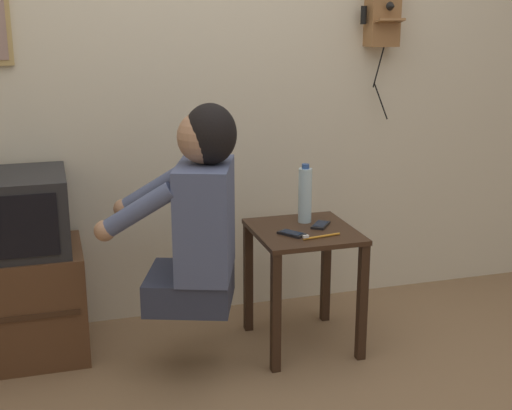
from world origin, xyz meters
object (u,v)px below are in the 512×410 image
Objects in this scene: toothbrush at (319,236)px; cell_phone_spare at (321,225)px; television at (7,213)px; water_bottle at (305,195)px; person at (198,211)px; cell_phone_held at (292,234)px; wall_phone_antique at (383,11)px.

cell_phone_spare is at bearing -32.93° from toothbrush.
water_bottle is at bearing -6.96° from television.
television is at bearing 83.04° from person.
television is at bearing -152.28° from cell_phone_spare.
toothbrush is (0.10, -0.08, 0.00)m from cell_phone_held.
television is at bearing -174.05° from wall_phone_antique.
person is 4.69× the size of toothbrush.
wall_phone_antique is 1.17m from cell_phone_spare.
cell_phone_held is (-0.66, -0.53, -0.96)m from wall_phone_antique.
television is 0.68× the size of wall_phone_antique.
toothbrush reaches higher than cell_phone_held.
television is 2.07m from wall_phone_antique.
person reaches higher than cell_phone_spare.
cell_phone_spare is 0.73× the size of toothbrush.
wall_phone_antique is at bearing -51.79° from toothbrush.
person is 0.60m from water_bottle.
television reaches higher than toothbrush.
cell_phone_held is (1.22, -0.34, -0.10)m from television.
wall_phone_antique is 2.71× the size of water_bottle.
water_bottle is at bearing -48.97° from person.
person is 1.14× the size of wall_phone_antique.
cell_phone_spare is (0.17, 0.09, 0.00)m from cell_phone_held.
television is at bearing 129.77° from cell_phone_held.
cell_phone_held is (0.44, 0.05, -0.15)m from person.
cell_phone_spare is at bearing -60.52° from water_bottle.
cell_phone_held is at bearing -15.39° from television.
wall_phone_antique is 5.66× the size of cell_phone_spare.
television is 3.84× the size of cell_phone_held.
cell_phone_spare is at bearing -10.18° from television.
toothbrush is at bearing -71.47° from cell_phone_held.
toothbrush is (-0.07, -0.16, 0.00)m from cell_phone_spare.
wall_phone_antique reaches higher than toothbrush.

